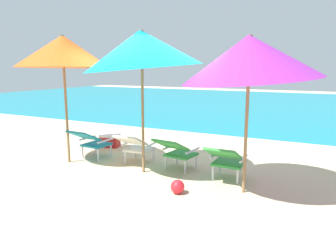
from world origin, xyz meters
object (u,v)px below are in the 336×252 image
at_px(beach_umbrella_center, 142,49).
at_px(cooler_box, 110,140).
at_px(lounge_chair_far_left, 91,141).
at_px(lounge_chair_far_right, 226,159).
at_px(beach_umbrella_right, 249,58).
at_px(beach_ball, 178,187).
at_px(lounge_chair_near_right, 176,150).
at_px(beach_umbrella_left, 63,51).
at_px(lounge_chair_near_left, 135,145).

distance_m(beach_umbrella_center, cooler_box, 3.02).
xyz_separation_m(lounge_chair_far_left, cooler_box, (-0.30, 1.05, -0.24)).
relative_size(lounge_chair_far_right, beach_umbrella_right, 0.30).
relative_size(beach_ball, cooler_box, 0.41).
relative_size(lounge_chair_near_right, cooler_box, 1.75).
distance_m(lounge_chair_near_right, lounge_chair_far_right, 1.02).
height_order(lounge_chair_far_left, lounge_chair_far_right, same).
xyz_separation_m(beach_umbrella_left, beach_umbrella_right, (3.64, 0.02, -0.17)).
relative_size(beach_umbrella_center, cooler_box, 5.51).
bearing_deg(lounge_chair_near_left, beach_umbrella_right, -11.27).
distance_m(beach_umbrella_left, beach_umbrella_center, 1.72).
height_order(lounge_chair_far_left, lounge_chair_near_left, same).
relative_size(lounge_chair_near_left, beach_umbrella_left, 0.35).
height_order(beach_umbrella_left, cooler_box, beach_umbrella_left).
bearing_deg(beach_umbrella_center, lounge_chair_near_left, 139.94).
xyz_separation_m(lounge_chair_far_left, lounge_chair_near_right, (1.98, 0.10, 0.00)).
bearing_deg(lounge_chair_near_right, lounge_chair_far_right, -7.59).
distance_m(lounge_chair_near_left, cooler_box, 1.69).
bearing_deg(cooler_box, beach_umbrella_center, -36.34).
height_order(beach_umbrella_left, beach_ball, beach_umbrella_left).
distance_m(lounge_chair_near_right, beach_ball, 1.15).
distance_m(beach_umbrella_center, beach_ball, 2.46).
xyz_separation_m(beach_umbrella_right, beach_ball, (-0.91, -0.51, -1.97)).
height_order(lounge_chair_near_left, beach_ball, lounge_chair_near_left).
height_order(beach_ball, cooler_box, cooler_box).
bearing_deg(beach_umbrella_right, lounge_chair_near_right, 161.19).
relative_size(lounge_chair_near_left, lounge_chair_far_right, 1.03).
xyz_separation_m(lounge_chair_far_right, beach_umbrella_right, (0.39, -0.34, 1.68)).
distance_m(lounge_chair_near_left, beach_umbrella_left, 2.33).
height_order(lounge_chair_near_left, beach_umbrella_right, beach_umbrella_right).
height_order(lounge_chair_near_left, lounge_chair_near_right, same).
distance_m(beach_umbrella_center, beach_umbrella_right, 1.93).
bearing_deg(beach_umbrella_left, beach_ball, -10.34).
distance_m(lounge_chair_far_right, beach_umbrella_right, 1.76).
xyz_separation_m(lounge_chair_far_left, beach_umbrella_left, (-0.26, -0.39, 1.85)).
xyz_separation_m(beach_ball, cooler_box, (-2.77, 1.94, 0.05)).
xyz_separation_m(beach_umbrella_center, cooler_box, (-1.76, 1.29, -2.09)).
xyz_separation_m(lounge_chair_near_right, beach_umbrella_center, (-0.52, -0.34, 1.85)).
bearing_deg(lounge_chair_near_left, lounge_chair_far_right, -3.49).
relative_size(lounge_chair_near_right, beach_umbrella_left, 0.36).
bearing_deg(lounge_chair_far_right, beach_umbrella_center, -172.14).
distance_m(beach_ball, cooler_box, 3.38).
height_order(lounge_chair_far_left, beach_umbrella_right, beach_umbrella_right).
xyz_separation_m(beach_umbrella_left, beach_ball, (2.73, -0.50, -2.14)).
bearing_deg(lounge_chair_far_left, lounge_chair_near_left, 4.42).
distance_m(lounge_chair_far_left, lounge_chair_near_right, 1.98).
bearing_deg(beach_umbrella_center, beach_umbrella_left, -175.05).
relative_size(lounge_chair_near_left, beach_umbrella_right, 0.31).
xyz_separation_m(lounge_chair_far_left, beach_umbrella_right, (3.38, -0.38, 1.68)).
distance_m(lounge_chair_far_left, beach_ball, 2.64).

